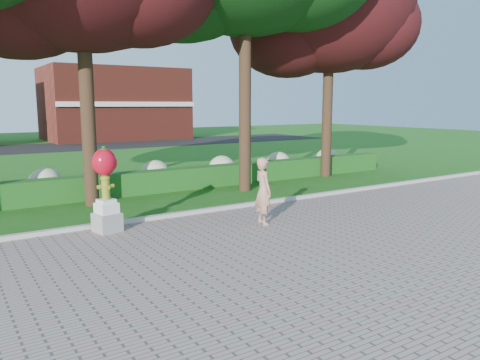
{
  "coord_description": "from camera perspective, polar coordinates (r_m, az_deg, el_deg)",
  "views": [
    {
      "loc": [
        -5.98,
        -8.79,
        3.17
      ],
      "look_at": [
        0.37,
        1.0,
        1.28
      ],
      "focal_mm": 35.0,
      "sensor_mm": 36.0,
      "label": 1
    }
  ],
  "objects": [
    {
      "name": "lawn_hedge",
      "position": [
        17.11,
        -12.05,
        -0.32
      ],
      "size": [
        24.0,
        0.7,
        0.8
      ],
      "primitive_type": "cube",
      "color": "#194B15",
      "rests_on": "ground"
    },
    {
      "name": "hydrant_sculpture",
      "position": [
        11.96,
        -16.07,
        -0.8
      ],
      "size": [
        0.69,
        0.69,
        2.13
      ],
      "rotation": [
        0.0,
        0.0,
        0.21
      ],
      "color": "gray",
      "rests_on": "walkway"
    },
    {
      "name": "ground",
      "position": [
        11.1,
        1.23,
        -7.4
      ],
      "size": [
        100.0,
        100.0,
        0.0
      ],
      "primitive_type": "plane",
      "color": "#1E5715",
      "rests_on": "ground"
    },
    {
      "name": "building_right",
      "position": [
        45.02,
        -15.05,
        8.92
      ],
      "size": [
        12.0,
        8.0,
        6.4
      ],
      "primitive_type": "cube",
      "color": "maroon",
      "rests_on": "ground"
    },
    {
      "name": "woman",
      "position": [
        12.29,
        2.86,
        -1.34
      ],
      "size": [
        0.52,
        0.7,
        1.77
      ],
      "primitive_type": "imported",
      "rotation": [
        0.0,
        0.0,
        1.41
      ],
      "color": "tan",
      "rests_on": "walkway"
    },
    {
      "name": "street",
      "position": [
        37.41,
        -23.69,
        3.58
      ],
      "size": [
        50.0,
        8.0,
        0.02
      ],
      "primitive_type": "cube",
      "color": "black",
      "rests_on": "ground"
    },
    {
      "name": "tree_far_right",
      "position": [
        21.39,
        10.58,
        19.27
      ],
      "size": [
        7.88,
        6.72,
        10.21
      ],
      "color": "black",
      "rests_on": "ground"
    },
    {
      "name": "walkway",
      "position": [
        8.29,
        17.42,
        -13.57
      ],
      "size": [
        40.0,
        14.0,
        0.04
      ],
      "primitive_type": "cube",
      "color": "gray",
      "rests_on": "ground"
    },
    {
      "name": "curb",
      "position": [
        13.58,
        -5.92,
        -4.02
      ],
      "size": [
        40.0,
        0.18,
        0.15
      ],
      "primitive_type": "cube",
      "color": "#ADADA5",
      "rests_on": "ground"
    },
    {
      "name": "hydrangea_row",
      "position": [
        18.22,
        -11.52,
        0.74
      ],
      "size": [
        20.1,
        1.1,
        0.99
      ],
      "color": "beige",
      "rests_on": "ground"
    }
  ]
}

